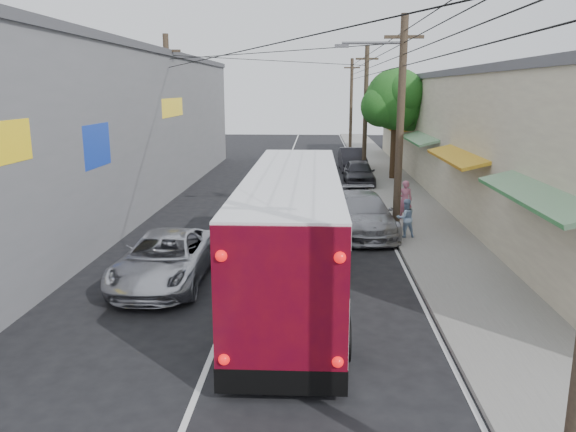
# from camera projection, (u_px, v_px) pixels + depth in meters

# --- Properties ---
(ground) EXTENTS (120.00, 120.00, 0.00)m
(ground) POSITION_uv_depth(u_px,v_px,m) (182.00, 431.00, 9.06)
(ground) COLOR black
(ground) RESTS_ON ground
(sidewalk) EXTENTS (3.00, 80.00, 0.12)m
(sidewalk) POSITION_uv_depth(u_px,v_px,m) (402.00, 198.00, 28.21)
(sidewalk) COLOR slate
(sidewalk) RESTS_ON ground
(building_right) EXTENTS (7.09, 40.00, 6.25)m
(building_right) POSITION_uv_depth(u_px,v_px,m) (486.00, 133.00, 29.26)
(building_right) COLOR beige
(building_right) RESTS_ON ground
(building_left) EXTENTS (7.20, 36.00, 7.25)m
(building_left) POSITION_uv_depth(u_px,v_px,m) (89.00, 127.00, 26.19)
(building_left) COLOR slate
(building_left) RESTS_ON ground
(utility_poles) EXTENTS (11.80, 45.28, 8.00)m
(utility_poles) POSITION_uv_depth(u_px,v_px,m) (337.00, 115.00, 27.79)
(utility_poles) COLOR #473828
(utility_poles) RESTS_ON ground
(street_tree) EXTENTS (4.40, 4.00, 6.60)m
(street_tree) POSITION_uv_depth(u_px,v_px,m) (397.00, 101.00, 33.03)
(street_tree) COLOR #3F2B19
(street_tree) RESTS_ON ground
(coach_bus) EXTENTS (2.64, 11.36, 3.27)m
(coach_bus) POSITION_uv_depth(u_px,v_px,m) (293.00, 230.00, 15.06)
(coach_bus) COLOR white
(coach_bus) RESTS_ON ground
(jeepney) EXTENTS (2.35, 5.08, 1.41)m
(jeepney) POSITION_uv_depth(u_px,v_px,m) (165.00, 259.00, 15.89)
(jeepney) COLOR silver
(jeepney) RESTS_ON ground
(parked_suv) EXTENTS (2.62, 5.40, 1.51)m
(parked_suv) POSITION_uv_depth(u_px,v_px,m) (362.00, 214.00, 21.37)
(parked_suv) COLOR #919299
(parked_suv) RESTS_ON ground
(parked_car_mid) EXTENTS (1.69, 4.17, 1.42)m
(parked_car_mid) POSITION_uv_depth(u_px,v_px,m) (359.00, 173.00, 32.11)
(parked_car_mid) COLOR #2A2A30
(parked_car_mid) RESTS_ON ground
(parked_car_far) EXTENTS (1.80, 4.69, 1.53)m
(parked_car_far) POSITION_uv_depth(u_px,v_px,m) (352.00, 160.00, 37.62)
(parked_car_far) COLOR black
(parked_car_far) RESTS_ON ground
(pedestrian_near) EXTENTS (0.63, 0.44, 1.63)m
(pedestrian_near) POSITION_uv_depth(u_px,v_px,m) (405.00, 200.00, 23.09)
(pedestrian_near) COLOR #C66988
(pedestrian_near) RESTS_ON sidewalk
(pedestrian_far) EXTENTS (0.80, 0.69, 1.41)m
(pedestrian_far) POSITION_uv_depth(u_px,v_px,m) (406.00, 218.00, 20.36)
(pedestrian_far) COLOR #8DAACE
(pedestrian_far) RESTS_ON sidewalk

